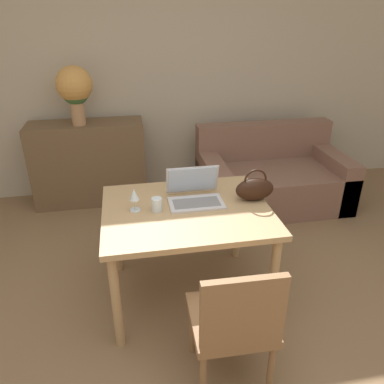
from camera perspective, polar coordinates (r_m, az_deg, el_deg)
ground_plane at (r=2.45m, az=1.68°, el=-26.96°), size 14.00×14.00×0.00m
wall_back at (r=4.25m, az=-6.26°, el=17.84°), size 10.00×0.06×2.70m
dining_table at (r=2.59m, az=-0.83°, el=-4.29°), size 1.13×0.91×0.74m
chair at (r=2.09m, az=6.50°, el=-18.91°), size 0.45×0.45×0.87m
couch at (r=4.20m, az=11.93°, el=2.03°), size 1.53×0.92×0.82m
sideboard at (r=4.22m, az=-15.36°, el=4.25°), size 1.19×0.40×0.90m
laptop at (r=2.63m, az=0.37°, el=0.01°), size 0.38×0.30×0.23m
drinking_glass at (r=2.50m, az=-5.39°, el=-1.92°), size 0.07×0.07×0.09m
wine_glass at (r=2.50m, az=-8.81°, el=-0.58°), size 0.07×0.07×0.16m
handbag at (r=2.65m, az=9.53°, el=0.50°), size 0.27×0.13×0.23m
flower_vase at (r=3.95m, az=-17.45°, el=14.84°), size 0.35×0.35×0.58m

